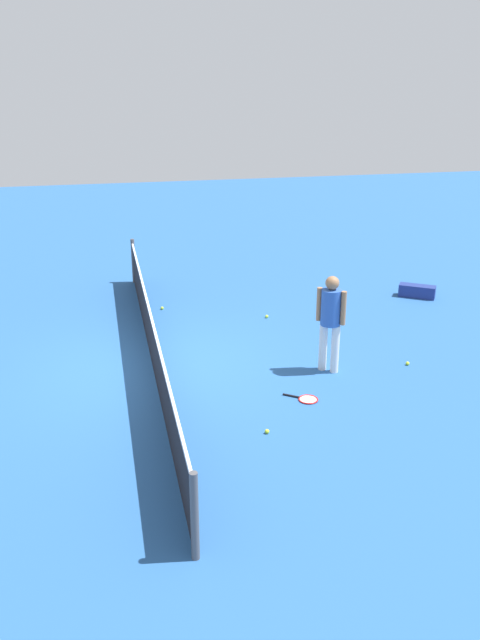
% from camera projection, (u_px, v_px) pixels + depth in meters
% --- Properties ---
extents(ground_plane, '(40.00, 40.00, 0.00)m').
position_uv_depth(ground_plane, '(153.00, 366.00, 11.72)').
color(ground_plane, '#265693').
extents(court_net, '(10.09, 0.09, 1.07)m').
position_uv_depth(court_net, '(152.00, 340.00, 11.54)').
color(court_net, '#4C4C51').
rests_on(court_net, ground_plane).
extents(player_near_side, '(0.48, 0.48, 1.70)m').
position_uv_depth(player_near_side, '(331.00, 316.00, 11.20)').
color(player_near_side, white).
rests_on(player_near_side, ground_plane).
extents(tennis_racket_near_player, '(0.48, 0.57, 0.03)m').
position_uv_depth(tennis_racket_near_player, '(307.00, 399.00, 10.54)').
color(tennis_racket_near_player, red).
rests_on(tennis_racket_near_player, ground_plane).
extents(tennis_ball_by_net, '(0.07, 0.07, 0.07)m').
position_uv_depth(tennis_ball_by_net, '(162.00, 308.00, 14.44)').
color(tennis_ball_by_net, '#C6E033').
rests_on(tennis_ball_by_net, ground_plane).
extents(tennis_ball_midcourt, '(0.07, 0.07, 0.07)m').
position_uv_depth(tennis_ball_midcourt, '(408.00, 363.00, 11.75)').
color(tennis_ball_midcourt, '#C6E033').
rests_on(tennis_ball_midcourt, ground_plane).
extents(tennis_ball_baseline, '(0.07, 0.07, 0.07)m').
position_uv_depth(tennis_ball_baseline, '(267.00, 316.00, 13.96)').
color(tennis_ball_baseline, '#C6E033').
rests_on(tennis_ball_baseline, ground_plane).
extents(tennis_ball_stray_left, '(0.07, 0.07, 0.07)m').
position_uv_depth(tennis_ball_stray_left, '(267.00, 431.00, 9.57)').
color(tennis_ball_stray_left, '#C6E033').
rests_on(tennis_ball_stray_left, ground_plane).
extents(equipment_bag, '(0.67, 0.82, 0.28)m').
position_uv_depth(equipment_bag, '(415.00, 291.00, 15.20)').
color(equipment_bag, navy).
rests_on(equipment_bag, ground_plane).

